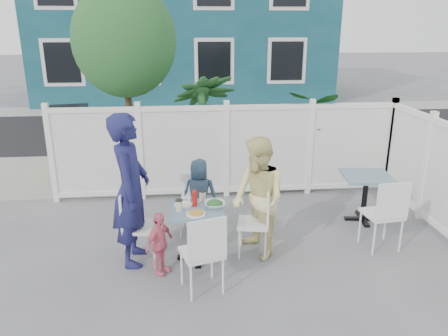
{
  "coord_description": "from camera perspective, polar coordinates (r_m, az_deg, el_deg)",
  "views": [
    {
      "loc": [
        -0.59,
        -4.71,
        2.89
      ],
      "look_at": [
        -0.1,
        0.69,
        1.08
      ],
      "focal_mm": 35.0,
      "sensor_mm": 36.0,
      "label": 1
    }
  ],
  "objects": [
    {
      "name": "ground",
      "position": [
        5.55,
        1.69,
        -12.92
      ],
      "size": [
        80.0,
        80.0,
        0.0
      ],
      "primitive_type": "plane",
      "color": "slate"
    },
    {
      "name": "near_sidewalk",
      "position": [
        9.0,
        -1.18,
        -0.26
      ],
      "size": [
        24.0,
        2.6,
        0.01
      ],
      "primitive_type": "cube",
      "color": "gray",
      "rests_on": "ground"
    },
    {
      "name": "street",
      "position": [
        12.56,
        -2.39,
        5.12
      ],
      "size": [
        24.0,
        5.0,
        0.01
      ],
      "primitive_type": "cube",
      "color": "black",
      "rests_on": "ground"
    },
    {
      "name": "far_sidewalk",
      "position": [
        15.59,
        -2.98,
        7.74
      ],
      "size": [
        24.0,
        1.6,
        0.01
      ],
      "primitive_type": "cube",
      "color": "gray",
      "rests_on": "ground"
    },
    {
      "name": "building",
      "position": [
        18.7,
        -5.22,
        18.7
      ],
      "size": [
        11.0,
        6.0,
        6.0
      ],
      "color": "#134653",
      "rests_on": "ground"
    },
    {
      "name": "fence_back",
      "position": [
        7.44,
        0.32,
        2.0
      ],
      "size": [
        5.86,
        0.08,
        1.6
      ],
      "color": "white",
      "rests_on": "ground"
    },
    {
      "name": "tree",
      "position": [
        8.08,
        -12.9,
        15.88
      ],
      "size": [
        1.8,
        1.62,
        3.59
      ],
      "color": "#382316",
      "rests_on": "ground"
    },
    {
      "name": "utility_cabinet",
      "position": [
        9.28,
        -19.28,
        3.35
      ],
      "size": [
        0.76,
        0.6,
        1.28
      ],
      "primitive_type": "cube",
      "rotation": [
        0.0,
        0.0,
        0.17
      ],
      "color": "yellow",
      "rests_on": "ground"
    },
    {
      "name": "potted_shrub_a",
      "position": [
        8.04,
        -2.31,
        4.99
      ],
      "size": [
        1.5,
        1.5,
        2.05
      ],
      "primitive_type": "imported",
      "rotation": [
        0.0,
        0.0,
        3.54
      ],
      "color": "#1C542D",
      "rests_on": "ground"
    },
    {
      "name": "potted_shrub_b",
      "position": [
        8.23,
        9.64,
        4.16
      ],
      "size": [
        1.97,
        1.83,
        1.8
      ],
      "primitive_type": "imported",
      "rotation": [
        0.0,
        0.0,
        5.97
      ],
      "color": "#1C542D",
      "rests_on": "ground"
    },
    {
      "name": "main_table",
      "position": [
        5.52,
        -3.57,
        -6.78
      ],
      "size": [
        0.67,
        0.67,
        0.7
      ],
      "rotation": [
        0.0,
        0.0,
        -0.01
      ],
      "color": "slate",
      "rests_on": "ground"
    },
    {
      "name": "spare_table",
      "position": [
        6.9,
        18.05,
        -2.18
      ],
      "size": [
        0.77,
        0.77,
        0.73
      ],
      "rotation": [
        0.0,
        0.0,
        -0.11
      ],
      "color": "slate",
      "rests_on": "ground"
    },
    {
      "name": "chair_left",
      "position": [
        5.59,
        -11.53,
        -6.68
      ],
      "size": [
        0.47,
        0.48,
        0.95
      ],
      "rotation": [
        0.0,
        0.0,
        -1.7
      ],
      "color": "white",
      "rests_on": "ground"
    },
    {
      "name": "chair_right",
      "position": [
        5.64,
        4.64,
        -6.46
      ],
      "size": [
        0.47,
        0.48,
        0.9
      ],
      "rotation": [
        0.0,
        0.0,
        1.37
      ],
      "color": "white",
      "rests_on": "ground"
    },
    {
      "name": "chair_back",
      "position": [
        6.28,
        -3.99,
        -4.1
      ],
      "size": [
        0.43,
        0.42,
        0.84
      ],
      "rotation": [
        0.0,
        0.0,
        2.98
      ],
      "color": "white",
      "rests_on": "ground"
    },
    {
      "name": "chair_near",
      "position": [
        4.83,
        -2.63,
        -10.51
      ],
      "size": [
        0.54,
        0.53,
        0.95
      ],
      "rotation": [
        0.0,
        0.0,
        0.3
      ],
      "color": "white",
      "rests_on": "ground"
    },
    {
      "name": "chair_spare",
      "position": [
        6.07,
        20.45,
        -5.16
      ],
      "size": [
        0.5,
        0.49,
        1.0
      ],
      "rotation": [
        0.0,
        0.0,
        0.13
      ],
      "color": "white",
      "rests_on": "ground"
    },
    {
      "name": "man",
      "position": [
        5.43,
        -12.09,
        -2.85
      ],
      "size": [
        0.49,
        0.72,
        1.91
      ],
      "primitive_type": "imported",
      "rotation": [
        0.0,
        0.0,
        1.52
      ],
      "color": "#1B1C4E",
      "rests_on": "ground"
    },
    {
      "name": "woman",
      "position": [
        5.53,
        4.51,
        -4.03
      ],
      "size": [
        0.84,
        0.93,
        1.57
      ],
      "primitive_type": "imported",
      "rotation": [
        0.0,
        0.0,
        -1.18
      ],
      "color": "yellow",
      "rests_on": "ground"
    },
    {
      "name": "boy",
      "position": [
        6.33,
        -3.23,
        -3.46
      ],
      "size": [
        0.57,
        0.43,
        1.06
      ],
      "primitive_type": "imported",
      "rotation": [
        0.0,
        0.0,
        2.96
      ],
      "color": "navy",
      "rests_on": "ground"
    },
    {
      "name": "toddler",
      "position": [
        5.32,
        -8.45,
        -9.75
      ],
      "size": [
        0.43,
        0.49,
        0.79
      ],
      "primitive_type": "imported",
      "rotation": [
        0.0,
        0.0,
        0.93
      ],
      "color": "pink",
      "rests_on": "ground"
    },
    {
      "name": "plate_main",
      "position": [
        5.28,
        -3.67,
        -6.01
      ],
      "size": [
        0.24,
        0.24,
        0.01
      ],
      "primitive_type": "cylinder",
      "color": "white",
      "rests_on": "main_table"
    },
    {
      "name": "plate_side",
      "position": [
        5.55,
        -5.34,
        -4.82
      ],
      "size": [
        0.23,
        0.23,
        0.02
      ],
      "primitive_type": "cylinder",
      "color": "white",
      "rests_on": "main_table"
    },
    {
      "name": "salad_bowl",
      "position": [
        5.47,
        -1.23,
        -4.81
      ],
      "size": [
        0.26,
        0.26,
        0.06
      ],
      "primitive_type": "imported",
      "color": "white",
      "rests_on": "main_table"
    },
    {
      "name": "coffee_cup_a",
      "position": [
        5.38,
        -5.88,
        -4.91
      ],
      "size": [
        0.09,
        0.09,
        0.13
      ],
      "primitive_type": "cylinder",
      "color": "beige",
      "rests_on": "main_table"
    },
    {
      "name": "coffee_cup_b",
      "position": [
        5.65,
        -2.8,
        -3.69
      ],
      "size": [
        0.08,
        0.08,
        0.13
      ],
      "primitive_type": "cylinder",
      "color": "beige",
      "rests_on": "main_table"
    },
    {
      "name": "ketchup_bottle",
      "position": [
        5.49,
        -3.85,
        -4.04
      ],
      "size": [
        0.06,
        0.06,
        0.19
      ],
      "primitive_type": "cylinder",
      "color": "#B6150D",
      "rests_on": "main_table"
    },
    {
      "name": "salt_shaker",
      "position": [
        5.64,
        -4.55,
        -4.12
      ],
      "size": [
        0.03,
        0.03,
        0.07
      ],
      "primitive_type": "cylinder",
      "color": "white",
      "rests_on": "main_table"
    },
    {
      "name": "pepper_shaker",
      "position": [
        5.68,
        -4.1,
        -3.91
      ],
      "size": [
        0.03,
        0.03,
        0.07
      ],
      "primitive_type": "cylinder",
      "color": "black",
      "rests_on": "main_table"
    }
  ]
}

